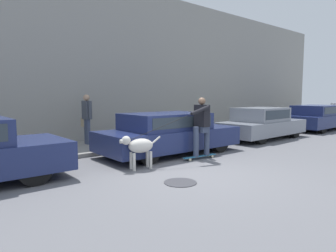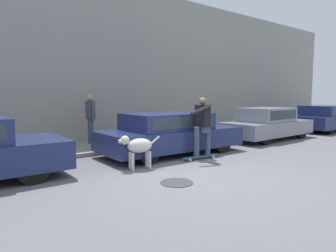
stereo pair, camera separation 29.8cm
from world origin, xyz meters
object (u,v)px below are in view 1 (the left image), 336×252
object	(u,v)px
skateboarder	(201,124)
parked_car_2	(262,124)
parked_car_1	(169,134)
dog	(139,146)
pedestrian_with_bag	(87,117)
parked_car_3	(317,118)

from	to	relation	value
skateboarder	parked_car_2	bearing A→B (deg)	-161.25
parked_car_1	parked_car_2	distance (m)	4.86
dog	pedestrian_with_bag	distance (m)	3.65
parked_car_2	dog	bearing A→B (deg)	-173.21
parked_car_3	skateboarder	xyz separation A→B (m)	(-9.55, -1.12, 0.32)
parked_car_2	skateboarder	bearing A→B (deg)	-168.36
skateboarder	pedestrian_with_bag	xyz separation A→B (m)	(-1.61, 3.71, 0.08)
parked_car_1	dog	world-z (taller)	parked_car_1
parked_car_2	pedestrian_with_bag	distance (m)	6.78
dog	parked_car_3	bearing A→B (deg)	-165.18
parked_car_1	parked_car_2	world-z (taller)	parked_car_2
dog	pedestrian_with_bag	size ratio (longest dim) A/B	0.63
parked_car_1	dog	xyz separation A→B (m)	(-1.74, -1.01, -0.06)
skateboarder	parked_car_1	bearing A→B (deg)	-73.63
parked_car_3	pedestrian_with_bag	bearing A→B (deg)	166.03
parked_car_2	pedestrian_with_bag	size ratio (longest dim) A/B	2.54
dog	pedestrian_with_bag	world-z (taller)	pedestrian_with_bag
skateboarder	dog	bearing A→B (deg)	2.05
parked_car_1	skateboarder	distance (m)	1.19
dog	parked_car_2	bearing A→B (deg)	-161.50
parked_car_2	pedestrian_with_bag	bearing A→B (deg)	155.61
pedestrian_with_bag	parked_car_1	bearing A→B (deg)	-62.06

